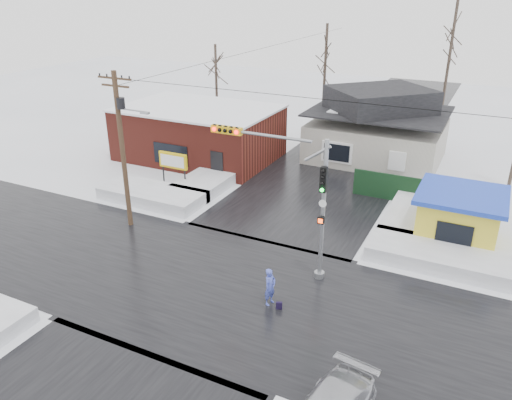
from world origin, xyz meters
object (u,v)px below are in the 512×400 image
at_px(traffic_signal, 292,186).
at_px(kiosk, 459,216).
at_px(marquee_sign, 173,162).
at_px(pedestrian, 270,287).
at_px(utility_pole, 123,142).

distance_m(traffic_signal, kiosk, 10.43).
bearing_deg(marquee_sign, kiosk, 1.55).
distance_m(marquee_sign, pedestrian, 15.17).
distance_m(utility_pole, marquee_sign, 6.87).
relative_size(utility_pole, pedestrian, 5.12).
height_order(traffic_signal, pedestrian, traffic_signal).
bearing_deg(utility_pole, traffic_signal, -2.95).
bearing_deg(pedestrian, traffic_signal, 20.12).
bearing_deg(traffic_signal, marquee_sign, 150.28).
bearing_deg(pedestrian, utility_pole, 85.66).
height_order(kiosk, pedestrian, kiosk).
relative_size(traffic_signal, kiosk, 1.52).
relative_size(utility_pole, marquee_sign, 3.53).
xyz_separation_m(utility_pole, marquee_sign, (-1.07, 5.99, -3.19)).
height_order(utility_pole, pedestrian, utility_pole).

